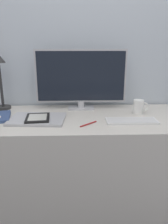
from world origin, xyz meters
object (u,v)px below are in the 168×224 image
desk_lamp (0,73)px  coffee_mug (139,107)px  laptop (37,119)px  pen (88,124)px  monitor (81,78)px  keyboard (132,121)px  ereader (38,118)px

desk_lamp → coffee_mug: desk_lamp is taller
laptop → coffee_mug: (0.69, 0.12, 0.04)m
pen → monitor: bearing=96.0°
monitor → keyboard: 0.49m
ereader → laptop: bearing=108.4°
monitor → ereader: size_ratio=3.33×
monitor → coffee_mug: bearing=-19.5°
keyboard → laptop: 0.60m
monitor → pen: size_ratio=6.27×
laptop → desk_lamp: 0.49m
pen → ereader: bearing=165.9°
coffee_mug → pen: (-0.36, -0.21, -0.04)m
laptop → desk_lamp: (-0.30, 0.27, 0.26)m
keyboard → coffee_mug: 0.20m
monitor → laptop: bearing=-137.8°
monitor → ereader: bearing=-135.8°
keyboard → coffee_mug: coffee_mug is taller
desk_lamp → coffee_mug: (0.99, -0.16, -0.22)m
keyboard → desk_lamp: size_ratio=0.78×
pen → desk_lamp: bearing=149.6°
keyboard → desk_lamp: bearing=160.1°
ereader → monitor: bearing=44.2°
desk_lamp → coffee_mug: 1.03m
laptop → pen: (0.32, -0.09, -0.00)m
ereader → desk_lamp: size_ratio=0.48×
laptop → coffee_mug: 0.70m
keyboard → pen: size_ratio=3.02×
laptop → ereader: 0.02m
keyboard → desk_lamp: (-0.90, 0.33, 0.26)m
laptop → monitor: bearing=42.2°
laptop → ereader: size_ratio=1.82×
laptop → ereader: bearing=-71.6°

